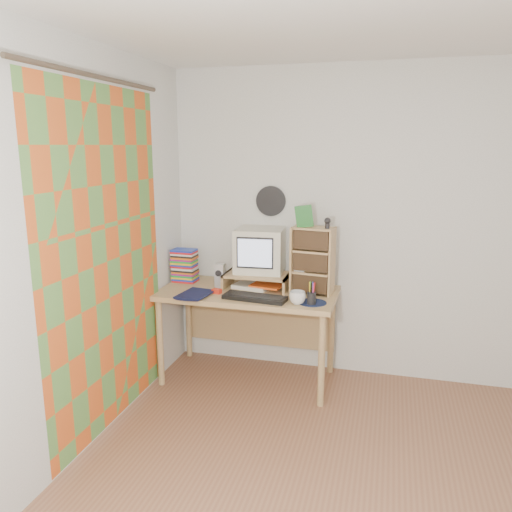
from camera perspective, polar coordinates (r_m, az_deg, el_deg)
The scene contains 20 objects.
back_wall at distance 4.08m, azimuth 14.57°, elevation 3.24°, with size 3.50×3.50×0.00m, color silver.
left_wall at distance 2.96m, azimuth -22.27°, elevation -0.71°, with size 3.50×3.50×0.00m, color silver.
curtain at distance 3.35m, azimuth -16.65°, elevation -0.62°, with size 2.20×2.20×0.00m, color #CB531C.
wall_disc at distance 4.15m, azimuth 1.70°, elevation 6.29°, with size 0.25×0.25×0.02m, color black.
desk at distance 4.07m, azimuth -0.70°, elevation -5.56°, with size 1.40×0.70×0.75m.
monitor_riser at distance 4.03m, azimuth 0.12°, elevation -2.37°, with size 0.52×0.30×0.12m.
crt_monitor at distance 4.03m, azimuth 0.40°, elevation 0.60°, with size 0.37×0.37×0.36m, color beige.
speaker_left at distance 4.05m, azimuth -4.14°, elevation -2.25°, with size 0.07×0.07×0.20m, color silver.
speaker_right at distance 3.92m, azimuth 5.05°, elevation -2.64°, with size 0.08×0.08×0.22m, color silver.
keyboard at distance 3.75m, azimuth -0.13°, elevation -4.77°, with size 0.48×0.16×0.03m, color black.
dvd_stack at distance 4.26m, azimuth -8.17°, elevation -1.07°, with size 0.20×0.14×0.28m, color brown, non-canonical shape.
cd_rack at distance 3.87m, azimuth 6.49°, elevation -0.51°, with size 0.31×0.17×0.52m, color tan.
mug at distance 3.65m, azimuth 4.76°, elevation -4.77°, with size 0.12×0.12×0.09m, color silver.
diary at distance 3.91m, azimuth -8.36°, elevation -4.00°, with size 0.26×0.20×0.05m, color #0E1335.
mousepad at distance 3.70m, azimuth 6.45°, elevation -5.31°, with size 0.21×0.21×0.00m, color #101735.
pen_cup at distance 3.65m, azimuth 6.37°, elevation -4.54°, with size 0.06×0.06×0.13m, color black, non-canonical shape.
papers at distance 4.04m, azimuth 0.27°, elevation -3.42°, with size 0.28×0.21×0.04m, color white, non-canonical shape.
red_box at distance 3.91m, azimuth -4.50°, elevation -4.02°, with size 0.07×0.04×0.04m, color red.
game_box at distance 3.80m, azimuth 5.53°, elevation 4.53°, with size 0.13×0.03×0.17m, color #1A5E1F.
webcam at distance 3.76m, azimuth 8.17°, elevation 3.75°, with size 0.05×0.05×0.08m, color black, non-canonical shape.
Camera 1 is at (0.03, -2.28, 1.88)m, focal length 35.00 mm.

